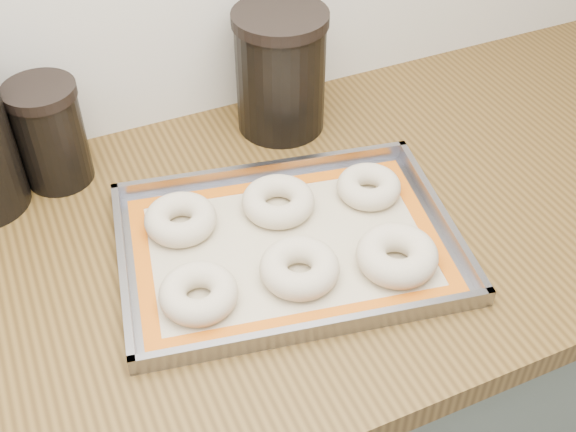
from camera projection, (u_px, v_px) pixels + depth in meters
name	position (u px, v px, depth m)	size (l,w,h in m)	color
countertop	(203.00, 261.00, 1.01)	(3.06, 0.68, 0.04)	brown
baking_tray	(288.00, 244.00, 1.00)	(0.51, 0.41, 0.03)	gray
baking_mat	(288.00, 245.00, 1.00)	(0.47, 0.36, 0.00)	#C6B793
bagel_front_left	(199.00, 293.00, 0.91)	(0.10, 0.10, 0.04)	beige
bagel_front_mid	(299.00, 268.00, 0.94)	(0.11, 0.11, 0.04)	beige
bagel_front_right	(397.00, 255.00, 0.96)	(0.11, 0.11, 0.04)	beige
bagel_back_left	(181.00, 219.00, 1.01)	(0.10, 0.10, 0.04)	beige
bagel_back_mid	(278.00, 201.00, 1.04)	(0.11, 0.11, 0.03)	beige
bagel_back_right	(369.00, 187.00, 1.07)	(0.09, 0.09, 0.03)	beige
canister_mid	(50.00, 134.00, 1.06)	(0.11, 0.11, 0.16)	black
canister_right	(281.00, 71.00, 1.16)	(0.15, 0.15, 0.20)	black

